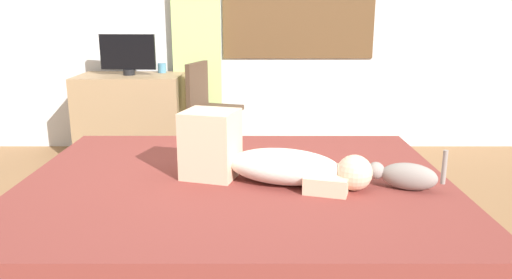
{
  "coord_description": "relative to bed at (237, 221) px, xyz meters",
  "views": [
    {
      "loc": [
        0.1,
        -2.42,
        1.28
      ],
      "look_at": [
        0.1,
        0.12,
        0.61
      ],
      "focal_mm": 34.38,
      "sensor_mm": 36.0,
      "label": 1
    }
  ],
  "objects": [
    {
      "name": "ground_plane",
      "position": [
        0.0,
        0.08,
        -0.23
      ],
      "size": [
        16.0,
        16.0,
        0.0
      ],
      "primitive_type": "plane",
      "color": "olive"
    },
    {
      "name": "bed",
      "position": [
        0.0,
        0.0,
        0.0
      ],
      "size": [
        2.2,
        1.79,
        0.46
      ],
      "color": "#38383D",
      "rests_on": "ground"
    },
    {
      "name": "person_lying",
      "position": [
        0.14,
        -0.04,
        0.35
      ],
      "size": [
        0.93,
        0.48,
        0.34
      ],
      "color": "silver",
      "rests_on": "bed"
    },
    {
      "name": "cat",
      "position": [
        0.81,
        -0.16,
        0.3
      ],
      "size": [
        0.34,
        0.2,
        0.21
      ],
      "color": "gray",
      "rests_on": "bed"
    },
    {
      "name": "desk",
      "position": [
        -1.01,
        1.93,
        0.14
      ],
      "size": [
        0.9,
        0.56,
        0.74
      ],
      "color": "#997A56",
      "rests_on": "ground"
    },
    {
      "name": "tv_monitor",
      "position": [
        -1.01,
        1.93,
        0.69
      ],
      "size": [
        0.48,
        0.1,
        0.35
      ],
      "color": "black",
      "rests_on": "desk"
    },
    {
      "name": "cup",
      "position": [
        -0.75,
        2.1,
        0.56
      ],
      "size": [
        0.07,
        0.07,
        0.09
      ],
      "primitive_type": "cylinder",
      "color": "teal",
      "rests_on": "desk"
    },
    {
      "name": "chair_by_desk",
      "position": [
        -0.31,
        1.81,
        0.28
      ],
      "size": [
        0.48,
        0.48,
        0.86
      ],
      "color": "#4C3828",
      "rests_on": "ground"
    },
    {
      "name": "curtain_left",
      "position": [
        -0.44,
        2.21,
        0.96
      ],
      "size": [
        0.44,
        0.06,
        2.38
      ],
      "primitive_type": "cube",
      "color": "#ADCC75",
      "rests_on": "ground"
    }
  ]
}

